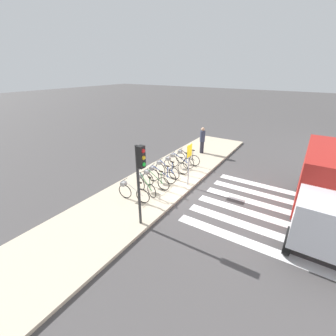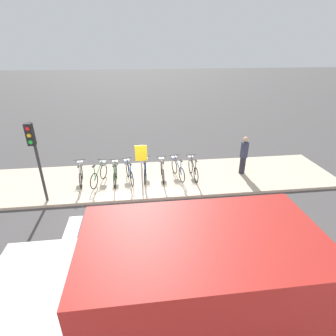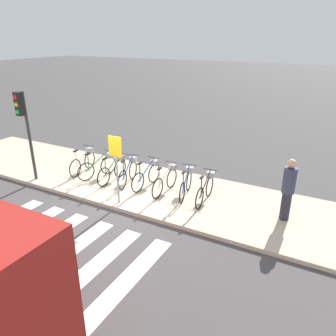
# 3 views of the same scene
# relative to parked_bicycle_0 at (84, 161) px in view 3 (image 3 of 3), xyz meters

# --- Properties ---
(ground_plane) EXTENTS (120.00, 120.00, 0.00)m
(ground_plane) POSITION_rel_parked_bicycle_0_xyz_m (2.43, -1.68, -0.55)
(ground_plane) COLOR #423F3F
(sidewalk) EXTENTS (17.57, 3.44, 0.12)m
(sidewalk) POSITION_rel_parked_bicycle_0_xyz_m (2.43, 0.04, -0.49)
(sidewalk) COLOR #B7A88E
(sidewalk) RESTS_ON ground_plane
(parked_bicycle_0) EXTENTS (0.46, 1.57, 0.97)m
(parked_bicycle_0) POSITION_rel_parked_bicycle_0_xyz_m (0.00, 0.00, 0.00)
(parked_bicycle_0) COLOR black
(parked_bicycle_0) RESTS_ON sidewalk
(parked_bicycle_1) EXTENTS (0.64, 1.50, 0.97)m
(parked_bicycle_1) POSITION_rel_parked_bicycle_0_xyz_m (0.80, -0.08, 0.00)
(parked_bicycle_1) COLOR black
(parked_bicycle_1) RESTS_ON sidewalk
(parked_bicycle_2) EXTENTS (0.46, 1.58, 0.97)m
(parked_bicycle_2) POSITION_rel_parked_bicycle_0_xyz_m (1.45, -0.12, 0.00)
(parked_bicycle_2) COLOR black
(parked_bicycle_2) RESTS_ON sidewalk
(parked_bicycle_3) EXTENTS (0.50, 1.55, 0.97)m
(parked_bicycle_3) POSITION_rel_parked_bicycle_0_xyz_m (2.04, -0.05, 0.00)
(parked_bicycle_3) COLOR black
(parked_bicycle_3) RESTS_ON sidewalk
(parked_bicycle_4) EXTENTS (0.46, 1.58, 0.97)m
(parked_bicycle_4) POSITION_rel_parked_bicycle_0_xyz_m (2.73, 0.05, 0.00)
(parked_bicycle_4) COLOR black
(parked_bicycle_4) RESTS_ON sidewalk
(parked_bicycle_5) EXTENTS (0.46, 1.58, 0.97)m
(parked_bicycle_5) POSITION_rel_parked_bicycle_0_xyz_m (3.48, -0.04, 0.00)
(parked_bicycle_5) COLOR black
(parked_bicycle_5) RESTS_ON sidewalk
(parked_bicycle_6) EXTENTS (0.51, 1.55, 0.97)m
(parked_bicycle_6) POSITION_rel_parked_bicycle_0_xyz_m (4.16, 0.04, 0.00)
(parked_bicycle_6) COLOR black
(parked_bicycle_6) RESTS_ON sidewalk
(parked_bicycle_7) EXTENTS (0.46, 1.58, 0.97)m
(parked_bicycle_7) POSITION_rel_parked_bicycle_0_xyz_m (4.84, -0.03, 0.00)
(parked_bicycle_7) COLOR black
(parked_bicycle_7) RESTS_ON sidewalk
(pedestrian) EXTENTS (0.34, 0.34, 1.76)m
(pedestrian) POSITION_rel_parked_bicycle_0_xyz_m (7.16, 0.01, 0.50)
(pedestrian) COLOR #23232D
(pedestrian) RESTS_ON sidewalk
(traffic_light) EXTENTS (0.24, 0.40, 3.06)m
(traffic_light) POSITION_rel_parked_bicycle_0_xyz_m (-1.06, -1.45, 1.78)
(traffic_light) COLOR #2D2D2D
(traffic_light) RESTS_ON sidewalk
(sign_post) EXTENTS (0.44, 0.07, 2.09)m
(sign_post) POSITION_rel_parked_bicycle_0_xyz_m (2.57, -1.39, 0.99)
(sign_post) COLOR #99999E
(sign_post) RESTS_ON sidewalk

